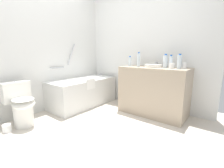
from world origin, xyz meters
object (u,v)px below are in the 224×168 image
Objects in this scene: bathtub at (83,91)px; water_bottle_3 at (139,60)px; sink_basin at (153,66)px; water_bottle_1 at (165,61)px; toilet_paper_roll at (7,128)px; water_bottle_2 at (130,61)px; drinking_glass_1 at (184,66)px; drinking_glass_0 at (172,66)px; sink_faucet at (157,65)px; toilet at (21,105)px; water_bottle_4 at (171,62)px; water_bottle_0 at (179,62)px.

bathtub is 1.33m from water_bottle_3.
water_bottle_1 is at bearing -85.95° from sink_basin.
bathtub is 12.78× the size of toilet_paper_roll.
drinking_glass_1 is (0.07, -0.95, -0.04)m from water_bottle_2.
drinking_glass_0 is at bearing -99.77° from sink_basin.
bathtub reaches higher than drinking_glass_1.
water_bottle_3 is at bearing -91.56° from water_bottle_2.
bathtub is at bearing 114.83° from sink_faucet.
water_bottle_1 is (1.68, -1.55, 0.63)m from toilet.
toilet is 2.37m from water_bottle_1.
water_bottle_4 is at bearing -83.81° from water_bottle_3.
water_bottle_2 is 0.73× the size of water_bottle_3.
sink_basin is 0.46m from water_bottle_2.
bathtub reaches higher than sink_faucet.
sink_faucet is 1.80× the size of drinking_glass_0.
sink_faucet is at bearing -32.03° from toilet_paper_roll.
toilet_paper_roll is (-1.86, 1.03, -0.92)m from water_bottle_3.
bathtub reaches higher than toilet_paper_roll.
sink_basin is 1.90× the size of sink_faucet.
toilet is at bearing 151.06° from water_bottle_2.
bathtub is at bearing 1.97° from toilet_paper_roll.
bathtub is 9.25× the size of sink_faucet.
toilet is 2.57m from drinking_glass_1.
toilet_paper_roll is (-1.92, 1.50, -0.90)m from water_bottle_1.
toilet_paper_roll is at bearing 145.72° from sink_basin.
bathtub reaches higher than drinking_glass_0.
sink_basin is 0.22m from water_bottle_1.
water_bottle_3 is 2.74× the size of drinking_glass_1.
bathtub is 6.52× the size of water_bottle_4.
water_bottle_0 is 2.71m from toilet_paper_roll.
water_bottle_4 reaches higher than water_bottle_2.
water_bottle_3 reaches higher than toilet.
toilet is 2.93× the size of water_bottle_1.
water_bottle_3 reaches higher than toilet_paper_roll.
water_bottle_2 reaches higher than drinking_glass_0.
bathtub is 1.21m from toilet.
water_bottle_1 is at bearing -127.96° from sink_faucet.
water_bottle_1 is at bearing -82.68° from water_bottle_3.
sink_basin reaches higher than toilet.
sink_basin is at bearing -71.43° from bathtub.
sink_faucet is 2.58m from toilet_paper_roll.
water_bottle_3 is at bearing 96.19° from water_bottle_4.
sink_basin is 0.50m from drinking_glass_1.
toilet is 2.21m from sink_basin.
toilet_paper_roll is at bearing 140.40° from water_bottle_4.
water_bottle_4 is at bearing -87.13° from sink_basin.
water_bottle_2 is at bearing 60.54° from toilet.
sink_faucet is at bearing -50.95° from water_bottle_3.
drinking_glass_1 is at bearing -86.99° from sink_basin.
water_bottle_0 is (0.43, -1.78, 0.66)m from bathtub.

